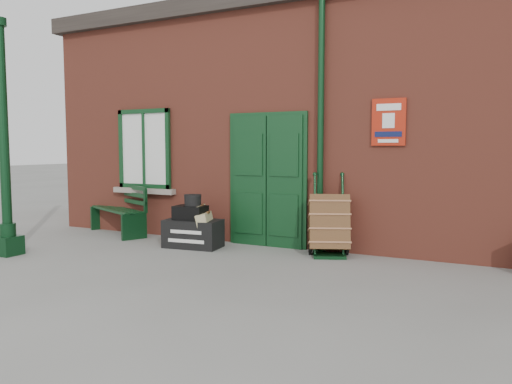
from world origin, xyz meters
The scene contains 10 objects.
ground centered at (0.00, 0.00, 0.00)m, with size 80.00×80.00×0.00m, color gray.
station_building centered at (0.00, 3.49, 2.16)m, with size 10.30×4.30×4.36m.
canopy_column centered at (-3.60, -1.00, 1.41)m, with size 0.34×0.34×3.61m.
bench centered at (-3.39, 1.32, 0.50)m, with size 1.65×1.12×0.99m.
houdini_trunk centered at (-1.37, 0.80, 0.23)m, with size 0.93×0.51×0.47m, color black.
strongbox centered at (-1.42, 0.80, 0.58)m, with size 0.51×0.37×0.23m, color black.
hatbox centered at (-1.39, 0.83, 0.79)m, with size 0.28×0.28×0.19m, color black.
suitcase_back centered at (-1.27, 0.91, 0.35)m, with size 0.19×0.49×0.68m, color tan.
suitcase_front centered at (-1.09, 0.81, 0.30)m, with size 0.17×0.44×0.58m, color tan.
porter_trolley centered at (0.87, 1.23, 0.49)m, with size 0.81×0.84×1.26m.
Camera 1 is at (3.29, -6.12, 1.66)m, focal length 35.00 mm.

